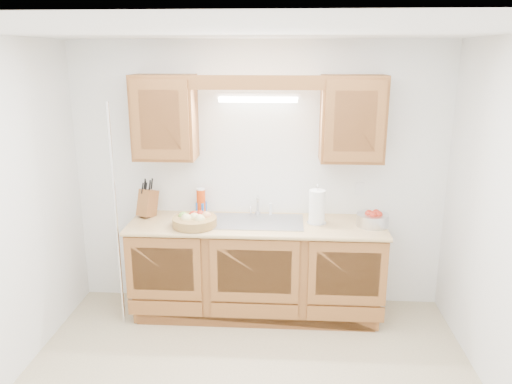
# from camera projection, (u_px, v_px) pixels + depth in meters

# --- Properties ---
(room) EXTENTS (3.52, 3.50, 2.50)m
(room) POSITION_uv_depth(u_px,v_px,m) (245.00, 231.00, 3.27)
(room) COLOR #C8B690
(room) RESTS_ON ground
(base_cabinets) EXTENTS (2.20, 0.60, 0.86)m
(base_cabinets) POSITION_uv_depth(u_px,v_px,m) (257.00, 269.00, 4.64)
(base_cabinets) COLOR brown
(base_cabinets) RESTS_ON ground
(countertop) EXTENTS (2.30, 0.63, 0.04)m
(countertop) POSITION_uv_depth(u_px,v_px,m) (256.00, 225.00, 4.50)
(countertop) COLOR tan
(countertop) RESTS_ON base_cabinets
(upper_cabinet_left) EXTENTS (0.55, 0.33, 0.75)m
(upper_cabinet_left) POSITION_uv_depth(u_px,v_px,m) (165.00, 117.00, 4.45)
(upper_cabinet_left) COLOR brown
(upper_cabinet_left) RESTS_ON room
(upper_cabinet_right) EXTENTS (0.55, 0.33, 0.75)m
(upper_cabinet_right) POSITION_uv_depth(u_px,v_px,m) (352.00, 119.00, 4.35)
(upper_cabinet_right) COLOR brown
(upper_cabinet_right) RESTS_ON room
(valance) EXTENTS (2.20, 0.05, 0.12)m
(valance) POSITION_uv_depth(u_px,v_px,m) (257.00, 83.00, 4.17)
(valance) COLOR brown
(valance) RESTS_ON room
(fluorescent_fixture) EXTENTS (0.76, 0.08, 0.08)m
(fluorescent_fixture) POSITION_uv_depth(u_px,v_px,m) (258.00, 98.00, 4.43)
(fluorescent_fixture) COLOR white
(fluorescent_fixture) RESTS_ON room
(sink) EXTENTS (0.84, 0.46, 0.36)m
(sink) POSITION_uv_depth(u_px,v_px,m) (257.00, 230.00, 4.54)
(sink) COLOR #9E9EA3
(sink) RESTS_ON countertop
(wire_shelf_pole) EXTENTS (0.03, 0.03, 2.00)m
(wire_shelf_pole) POSITION_uv_depth(u_px,v_px,m) (116.00, 219.00, 4.30)
(wire_shelf_pole) COLOR silver
(wire_shelf_pole) RESTS_ON ground
(outlet_plate) EXTENTS (0.08, 0.01, 0.12)m
(outlet_plate) POSITION_uv_depth(u_px,v_px,m) (360.00, 189.00, 4.67)
(outlet_plate) COLOR white
(outlet_plate) RESTS_ON room
(fruit_basket) EXTENTS (0.50, 0.50, 0.12)m
(fruit_basket) POSITION_uv_depth(u_px,v_px,m) (195.00, 220.00, 4.40)
(fruit_basket) COLOR #B18847
(fruit_basket) RESTS_ON countertop
(knife_block) EXTENTS (0.20, 0.24, 0.36)m
(knife_block) POSITION_uv_depth(u_px,v_px,m) (148.00, 203.00, 4.66)
(knife_block) COLOR brown
(knife_block) RESTS_ON countertop
(orange_canister) EXTENTS (0.09, 0.09, 0.25)m
(orange_canister) POSITION_uv_depth(u_px,v_px,m) (201.00, 201.00, 4.72)
(orange_canister) COLOR #D13C0B
(orange_canister) RESTS_ON countertop
(soap_bottle) EXTENTS (0.10, 0.10, 0.17)m
(soap_bottle) POSITION_uv_depth(u_px,v_px,m) (201.00, 205.00, 4.73)
(soap_bottle) COLOR blue
(soap_bottle) RESTS_ON countertop
(sponge) EXTENTS (0.11, 0.08, 0.02)m
(sponge) POSITION_uv_depth(u_px,v_px,m) (315.00, 214.00, 4.71)
(sponge) COLOR #CC333F
(sponge) RESTS_ON countertop
(paper_towel) EXTENTS (0.18, 0.18, 0.37)m
(paper_towel) POSITION_uv_depth(u_px,v_px,m) (317.00, 207.00, 4.44)
(paper_towel) COLOR silver
(paper_towel) RESTS_ON countertop
(apple_bowl) EXTENTS (0.37, 0.37, 0.15)m
(apple_bowl) POSITION_uv_depth(u_px,v_px,m) (373.00, 219.00, 4.40)
(apple_bowl) COLOR silver
(apple_bowl) RESTS_ON countertop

